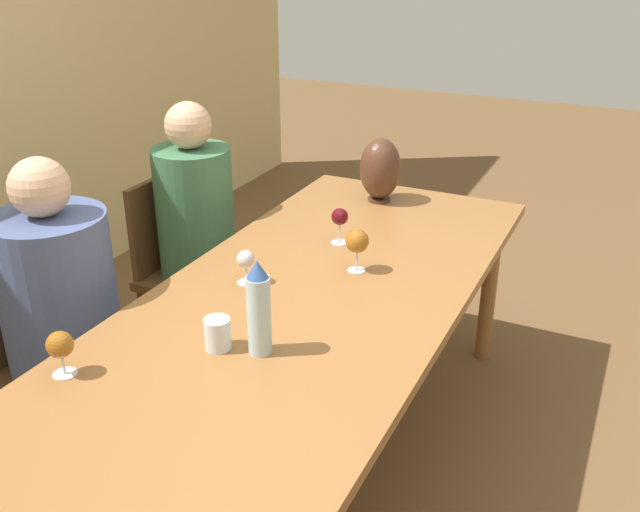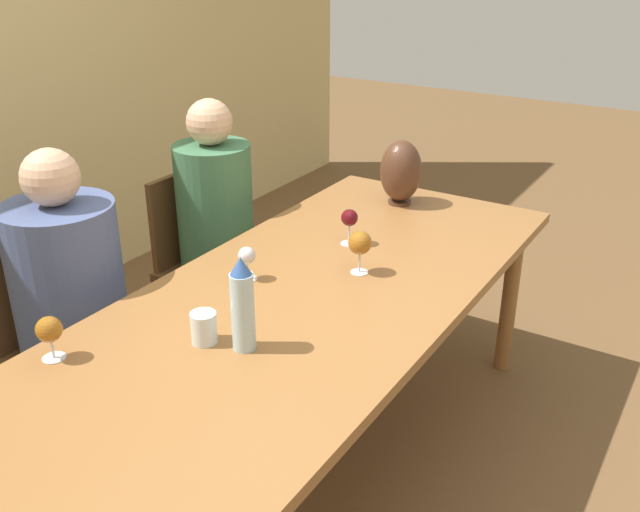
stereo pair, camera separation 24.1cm
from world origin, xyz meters
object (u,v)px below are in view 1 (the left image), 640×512
water_bottle (259,309)px  chair_near (55,353)px  person_far (199,231)px  wine_glass_3 (340,218)px  water_tumbler (218,334)px  chair_far (187,265)px  wine_glass_2 (246,260)px  wine_glass_0 (60,346)px  wine_glass_1 (357,242)px  person_near (65,318)px  vase (380,169)px

water_bottle → chair_near: 0.99m
person_far → wine_glass_3: bearing=-94.3°
water_tumbler → chair_far: size_ratio=0.11×
wine_glass_2 → chair_far: wine_glass_2 is taller
wine_glass_0 → chair_far: bearing=21.4°
water_bottle → wine_glass_1: water_bottle is taller
wine_glass_3 → person_near: size_ratio=0.12×
vase → person_far: (-0.46, 0.67, -0.25)m
vase → chair_far: size_ratio=0.33×
vase → person_near: 1.46m
wine_glass_0 → wine_glass_1: (0.94, -0.47, 0.02)m
chair_far → water_bottle: bearing=-134.1°
chair_far → person_far: (0.00, -0.08, 0.18)m
water_bottle → chair_far: bearing=45.9°
water_bottle → water_tumbler: bearing=106.6°
wine_glass_1 → chair_near: size_ratio=0.18×
chair_far → person_near: 0.84m
vase → wine_glass_0: 1.68m
water_bottle → wine_glass_2: water_bottle is taller
water_tumbler → vase: (1.36, 0.03, 0.10)m
water_bottle → vase: 1.33m
person_far → wine_glass_0: bearing=-162.0°
water_tumbler → person_near: bearing=82.9°
vase → water_tumbler: bearing=-178.8°
chair_far → person_far: 0.20m
wine_glass_1 → chair_far: size_ratio=0.18×
wine_glass_0 → vase: bearing=-9.5°
vase → wine_glass_0: size_ratio=2.17×
wine_glass_1 → person_far: person_far is taller
person_near → person_far: 0.82m
chair_near → chair_far: (0.81, 0.00, 0.00)m
water_tumbler → wine_glass_1: (0.65, -0.16, 0.06)m
water_tumbler → wine_glass_3: bearing=-0.3°
chair_near → person_near: bearing=-90.0°
water_bottle → wine_glass_3: size_ratio=2.04×
wine_glass_3 → chair_far: wine_glass_3 is taller
wine_glass_1 → person_near: bearing=123.4°
wine_glass_3 → water_bottle: bearing=-171.9°
wine_glass_0 → person_far: person_far is taller
wine_glass_0 → wine_glass_1: size_ratio=0.84×
chair_near → wine_glass_3: bearing=-45.6°
chair_near → chair_far: size_ratio=1.00×
vase → person_near: (-1.27, 0.66, -0.26)m
chair_near → person_near: person_near is taller
chair_near → chair_far: same height
wine_glass_0 → wine_glass_3: size_ratio=0.93×
water_bottle → chair_near: bearing=86.8°
water_tumbler → person_far: bearing=37.6°
water_tumbler → wine_glass_0: wine_glass_0 is taller
chair_far → wine_glass_2: bearing=-128.6°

